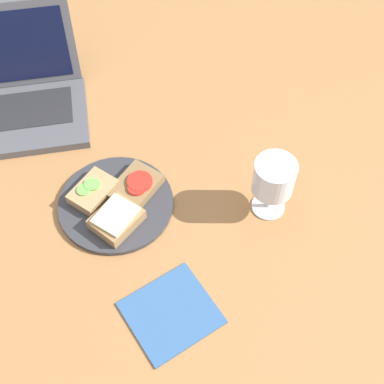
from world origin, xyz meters
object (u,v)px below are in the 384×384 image
plate (116,204)px  sandwich_with_cheese (116,219)px  sandwich_with_cucumber (93,191)px  wine_glass (274,179)px  napkin (171,313)px  laptop (5,100)px  sandwich_with_tomato (136,186)px

plate → sandwich_with_cheese: sandwich_with_cheese is taller
sandwich_with_cucumber → wine_glass: 36.39cm
sandwich_with_cheese → napkin: (7.64, -20.02, -2.41)cm
wine_glass → laptop: (-52.34, 36.08, -5.63)cm
plate → sandwich_with_tomato: sandwich_with_tomato is taller
sandwich_with_cucumber → wine_glass: (34.64, -8.44, 7.27)cm
sandwich_with_cheese → sandwich_with_tomato: bearing=57.5°
plate → laptop: 37.52cm
wine_glass → sandwich_with_cheese: bearing=178.3°
sandwich_with_cucumber → sandwich_with_tomato: bearing=-2.0°
sandwich_with_cheese → wine_glass: (30.59, -0.89, 7.01)cm
plate → sandwich_with_cheese: (-0.15, -4.92, 2.06)cm
plate → napkin: (7.48, -24.94, -0.35)cm
wine_glass → laptop: 63.81cm
sandwich_with_tomato → laptop: (-26.35, 27.95, 1.68)cm
sandwich_with_cucumber → laptop: size_ratio=0.31×
wine_glass → laptop: bearing=145.4°
wine_glass → napkin: 31.33cm
napkin → laptop: bearing=118.0°
sandwich_with_cheese → napkin: sandwich_with_cheese is taller
plate → wine_glass: (30.44, -5.81, 9.07)cm
sandwich_with_tomato → napkin: sandwich_with_tomato is taller
sandwich_with_cucumber → sandwich_with_tomato: same height
sandwich_with_cucumber → laptop: 32.86cm
sandwich_with_cheese → laptop: laptop is taller
sandwich_with_cheese → plate: bearing=88.2°
sandwich_with_cucumber → sandwich_with_cheese: size_ratio=0.95×
plate → wine_glass: size_ratio=1.71×
sandwich_with_tomato → napkin: size_ratio=0.85×
sandwich_with_cucumber → sandwich_with_tomato: 8.66cm
napkin → sandwich_with_cheese: bearing=110.9°
sandwich_with_tomato → laptop: bearing=133.3°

